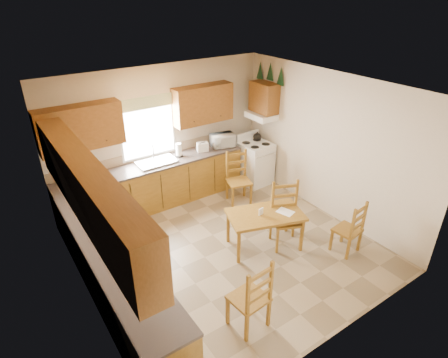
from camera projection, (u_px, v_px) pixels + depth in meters
floor at (227, 248)px, 6.38m from camera, size 4.50×4.50×0.00m
ceiling at (227, 90)px, 5.12m from camera, size 4.50×4.50×0.00m
wall_left at (78, 225)px, 4.62m from camera, size 4.50×4.50×0.00m
wall_right at (327, 146)px, 6.87m from camera, size 4.50×4.50×0.00m
wall_back at (162, 134)px, 7.39m from camera, size 4.50×4.50×0.00m
wall_front at (344, 255)px, 4.10m from camera, size 4.50×4.50×0.00m
lower_cab_back at (155, 186)px, 7.41m from camera, size 3.75×0.60×0.88m
lower_cab_left at (116, 278)px, 5.09m from camera, size 0.60×3.60×0.88m
counter_back at (153, 165)px, 7.19m from camera, size 3.75×0.63×0.04m
counter_left at (111, 251)px, 4.87m from camera, size 0.63×3.60×0.04m
backsplash at (146, 155)px, 7.35m from camera, size 3.75×0.01×0.18m
upper_cab_back_left at (80, 128)px, 6.26m from camera, size 1.41×0.33×0.75m
upper_cab_back_right at (203, 104)px, 7.47m from camera, size 1.25×0.33×0.75m
upper_cab_left at (88, 191)px, 4.36m from camera, size 0.33×3.60×0.75m
upper_cab_stove at (264, 97)px, 7.74m from camera, size 0.33×0.62×0.62m
range_hood at (261, 116)px, 7.89m from camera, size 0.44×0.62×0.12m
window_frame at (148, 128)px, 7.13m from camera, size 1.13×0.02×1.18m
window_pane at (148, 128)px, 7.12m from camera, size 1.05×0.01×1.10m
window_valance at (146, 103)px, 6.87m from camera, size 1.19×0.01×0.24m
sink_basin at (157, 162)px, 7.21m from camera, size 0.75×0.45×0.04m
pine_decal_a at (281, 76)px, 7.35m from camera, size 0.22×0.22×0.36m
pine_decal_b at (270, 71)px, 7.56m from camera, size 0.22×0.22×0.36m
pine_decal_c at (260, 70)px, 7.81m from camera, size 0.22×0.22×0.36m
stove at (255, 164)px, 8.28m from camera, size 0.65×0.67×0.92m
coffeemaker at (70, 177)px, 6.33m from camera, size 0.21×0.25×0.33m
paper_towel at (179, 150)px, 7.44m from camera, size 0.12×0.12×0.27m
toaster at (203, 147)px, 7.69m from camera, size 0.26×0.20×0.18m
microwave at (223, 140)px, 7.90m from camera, size 0.51×0.41×0.27m
dining_table at (264, 230)px, 6.28m from camera, size 1.38×1.04×0.65m
chair_near_left at (249, 294)px, 4.71m from camera, size 0.48×0.46×1.06m
chair_near_right at (348, 227)px, 6.10m from camera, size 0.44×0.43×0.95m
chair_far_left at (287, 217)px, 6.21m from camera, size 0.62×0.60×1.12m
chair_far_right at (239, 179)px, 7.48m from camera, size 0.55×0.53×1.06m
table_paper at (285, 212)px, 6.17m from camera, size 0.27×0.31×0.00m
table_card at (261, 212)px, 6.06m from camera, size 0.09×0.03×0.12m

